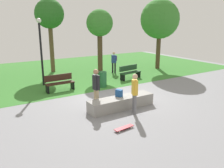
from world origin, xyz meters
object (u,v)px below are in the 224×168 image
tree_slender_maple (49,15)px  pedestrian_with_backpack (114,60)px  skater_watching (96,85)px  tree_tall_oak (160,20)px  park_bench_near_lamppost (60,82)px  skater_performing_trick (135,91)px  concrete_ledge (121,103)px  backpack_on_ledge (119,93)px  tree_leaning_ash (100,25)px  skateboard_by_ledge (124,128)px  trash_bin (103,79)px  lamp_post (41,45)px  park_bench_center_lawn (130,72)px

tree_slender_maple → pedestrian_with_backpack: tree_slender_maple is taller
skater_watching → pedestrian_with_backpack: 7.46m
tree_tall_oak → park_bench_near_lamppost: bearing=-168.2°
skater_performing_trick → tree_tall_oak: size_ratio=0.31×
concrete_ledge → skater_performing_trick: bearing=-81.6°
backpack_on_ledge → park_bench_near_lamppost: 4.21m
tree_tall_oak → tree_leaning_ash: (-5.09, 0.67, -0.37)m
skateboard_by_ledge → trash_bin: 5.74m
skater_performing_trick → park_bench_near_lamppost: bearing=107.0°
lamp_post → tree_leaning_ash: bearing=11.9°
tree_leaning_ash → tree_slender_maple: tree_slender_maple is taller
tree_leaning_ash → park_bench_center_lawn: bearing=-68.4°
tree_leaning_ash → trash_bin: (-1.64, -3.21, -3.09)m
tree_leaning_ash → tree_slender_maple: 3.85m
skateboard_by_ledge → pedestrian_with_backpack: size_ratio=0.51×
park_bench_center_lawn → pedestrian_with_backpack: 2.18m
backpack_on_ledge → tree_tall_oak: bearing=-74.6°
park_bench_center_lawn → pedestrian_with_backpack: (0.09, 2.13, 0.48)m
backpack_on_ledge → skater_performing_trick: skater_performing_trick is taller
pedestrian_with_backpack → skateboard_by_ledge: bearing=-120.5°
skater_watching → trash_bin: size_ratio=1.92×
skater_watching → park_bench_center_lawn: (4.57, 3.69, -0.58)m
backpack_on_ledge → park_bench_center_lawn: bearing=-63.0°
skateboard_by_ledge → park_bench_center_lawn: park_bench_center_lawn is taller
trash_bin → park_bench_near_lamppost: bearing=165.4°
tree_leaning_ash → tree_tall_oak: bearing=-7.5°
skater_performing_trick → lamp_post: bearing=106.6°
park_bench_center_lawn → trash_bin: bearing=-162.7°
skater_performing_trick → skateboard_by_ledge: (-1.24, -1.03, -0.94)m
skater_watching → tree_tall_oak: tree_tall_oak is taller
skater_watching → tree_leaning_ash: bearing=59.3°
trash_bin → pedestrian_with_backpack: 4.01m
tree_tall_oak → skater_performing_trick: bearing=-138.3°
skateboard_by_ledge → tree_leaning_ash: size_ratio=0.18×
tree_slender_maple → concrete_ledge: bearing=-89.7°
park_bench_near_lamppost → lamp_post: size_ratio=0.41×
lamp_post → pedestrian_with_backpack: (5.54, 0.68, -1.47)m
concrete_ledge → tree_slender_maple: bearing=90.3°
skateboard_by_ledge → tree_tall_oak: (8.89, 7.84, 3.87)m
park_bench_center_lawn → lamp_post: 5.97m
lamp_post → trash_bin: 4.14m
skater_performing_trick → tree_tall_oak: 10.65m
concrete_ledge → backpack_on_ledge: bearing=109.7°
park_bench_center_lawn → trash_bin: trash_bin is taller
skater_performing_trick → lamp_post: size_ratio=0.43×
skater_performing_trick → skater_watching: bearing=127.6°
park_bench_near_lamppost → backpack_on_ledge: bearing=-71.4°
skater_performing_trick → backpack_on_ledge: bearing=100.0°
tree_slender_maple → park_bench_near_lamppost: bearing=-104.4°
tree_leaning_ash → park_bench_near_lamppost: bearing=-147.6°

